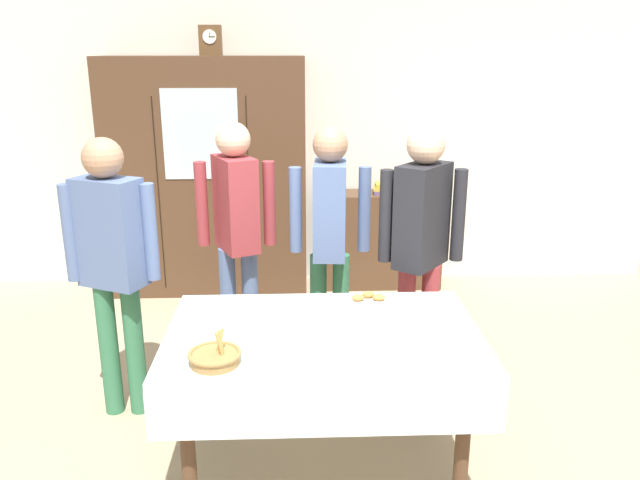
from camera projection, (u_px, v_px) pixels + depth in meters
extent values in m
plane|color=tan|center=(321.00, 439.00, 3.54)|extent=(12.00, 12.00, 0.00)
cube|color=silver|center=(310.00, 135.00, 5.68)|extent=(6.40, 0.10, 2.70)
cylinder|color=#4C3321|center=(187.00, 445.00, 2.88)|extent=(0.07, 0.07, 0.73)
cylinder|color=#4C3321|center=(463.00, 439.00, 2.93)|extent=(0.07, 0.07, 0.73)
cylinder|color=#4C3321|center=(208.00, 369.00, 3.56)|extent=(0.07, 0.07, 0.73)
cylinder|color=#4C3321|center=(431.00, 365.00, 3.61)|extent=(0.07, 0.07, 0.73)
cube|color=silver|center=(323.00, 333.00, 3.13)|extent=(1.55, 0.99, 0.03)
cube|color=silver|center=(328.00, 412.00, 2.70)|extent=(1.55, 0.01, 0.24)
cube|color=#4C3321|center=(207.00, 178.00, 5.46)|extent=(1.71, 0.45, 2.04)
cube|color=silver|center=(201.00, 134.00, 5.12)|extent=(0.62, 0.01, 0.74)
cube|color=black|center=(159.00, 196.00, 5.26)|extent=(0.01, 0.01, 1.64)
cube|color=black|center=(249.00, 195.00, 5.29)|extent=(0.01, 0.01, 1.64)
cube|color=brown|center=(211.00, 40.00, 5.13)|extent=(0.18, 0.10, 0.24)
cylinder|color=white|center=(209.00, 37.00, 5.07)|extent=(0.11, 0.01, 0.11)
cube|color=black|center=(209.00, 35.00, 5.06)|extent=(0.00, 0.00, 0.04)
cube|color=black|center=(212.00, 37.00, 5.06)|extent=(0.05, 0.00, 0.00)
cube|color=#4C3321|center=(381.00, 239.00, 5.74)|extent=(1.07, 0.35, 0.87)
cube|color=#664C7A|center=(382.00, 191.00, 5.60)|extent=(0.17, 0.23, 0.03)
cube|color=#B29333|center=(382.00, 188.00, 5.60)|extent=(0.19, 0.23, 0.02)
cube|color=#B29333|center=(382.00, 185.00, 5.59)|extent=(0.13, 0.18, 0.04)
cylinder|color=silver|center=(351.00, 319.00, 3.25)|extent=(0.13, 0.13, 0.01)
cylinder|color=silver|center=(351.00, 314.00, 3.24)|extent=(0.08, 0.08, 0.05)
torus|color=silver|center=(359.00, 313.00, 3.24)|extent=(0.04, 0.01, 0.04)
cylinder|color=white|center=(267.00, 319.00, 3.26)|extent=(0.13, 0.13, 0.01)
cylinder|color=white|center=(267.00, 313.00, 3.25)|extent=(0.08, 0.08, 0.05)
torus|color=white|center=(274.00, 312.00, 3.25)|extent=(0.04, 0.01, 0.04)
cylinder|color=white|center=(421.00, 317.00, 3.28)|extent=(0.13, 0.13, 0.01)
cylinder|color=white|center=(422.00, 311.00, 3.27)|extent=(0.08, 0.08, 0.05)
torus|color=white|center=(429.00, 311.00, 3.27)|extent=(0.04, 0.01, 0.04)
cylinder|color=#47230F|center=(422.00, 307.00, 3.26)|extent=(0.06, 0.06, 0.01)
cylinder|color=silver|center=(298.00, 313.00, 3.32)|extent=(0.13, 0.13, 0.01)
cylinder|color=silver|center=(298.00, 308.00, 3.31)|extent=(0.08, 0.08, 0.05)
torus|color=silver|center=(305.00, 307.00, 3.31)|extent=(0.04, 0.01, 0.04)
cylinder|color=white|center=(324.00, 364.00, 2.79)|extent=(0.13, 0.13, 0.01)
cylinder|color=white|center=(324.00, 357.00, 2.78)|extent=(0.08, 0.08, 0.05)
torus|color=white|center=(332.00, 356.00, 2.78)|extent=(0.04, 0.01, 0.04)
cylinder|color=#9E7542|center=(215.00, 359.00, 2.79)|extent=(0.22, 0.22, 0.05)
torus|color=#9E7542|center=(214.00, 354.00, 2.79)|extent=(0.24, 0.24, 0.02)
cylinder|color=tan|center=(220.00, 345.00, 2.76)|extent=(0.04, 0.02, 0.12)
cylinder|color=tan|center=(221.00, 343.00, 2.77)|extent=(0.03, 0.03, 0.12)
cylinder|color=tan|center=(220.00, 342.00, 2.79)|extent=(0.04, 0.04, 0.12)
cylinder|color=white|center=(369.00, 303.00, 3.46)|extent=(0.28, 0.28, 0.01)
ellipsoid|color=#BC7F3D|center=(379.00, 297.00, 3.47)|extent=(0.07, 0.05, 0.04)
ellipsoid|color=#BC7F3D|center=(368.00, 295.00, 3.51)|extent=(0.07, 0.05, 0.04)
ellipsoid|color=#BC7F3D|center=(358.00, 298.00, 3.46)|extent=(0.07, 0.05, 0.04)
cube|color=silver|center=(236.00, 305.00, 3.44)|extent=(0.10, 0.01, 0.00)
ellipsoid|color=silver|center=(246.00, 304.00, 3.44)|extent=(0.03, 0.02, 0.01)
cube|color=silver|center=(304.00, 342.00, 3.00)|extent=(0.10, 0.01, 0.00)
ellipsoid|color=silver|center=(315.00, 342.00, 3.00)|extent=(0.03, 0.02, 0.01)
cube|color=silver|center=(396.00, 353.00, 2.90)|extent=(0.10, 0.01, 0.00)
ellipsoid|color=silver|center=(408.00, 352.00, 2.90)|extent=(0.03, 0.02, 0.01)
cylinder|color=#33704C|center=(109.00, 349.00, 3.70)|extent=(0.11, 0.11, 0.82)
cylinder|color=#33704C|center=(135.00, 349.00, 3.70)|extent=(0.11, 0.11, 0.82)
cube|color=slate|center=(110.00, 233.00, 3.49)|extent=(0.41, 0.33, 0.61)
sphere|color=tan|center=(103.00, 158.00, 3.37)|extent=(0.22, 0.22, 0.22)
cylinder|color=slate|center=(70.00, 233.00, 3.48)|extent=(0.08, 0.08, 0.55)
cylinder|color=slate|center=(150.00, 232.00, 3.50)|extent=(0.08, 0.08, 0.55)
cylinder|color=#33704C|center=(318.00, 313.00, 4.21)|extent=(0.11, 0.11, 0.81)
cylinder|color=#33704C|center=(341.00, 312.00, 4.22)|extent=(0.11, 0.11, 0.81)
cube|color=slate|center=(330.00, 210.00, 4.01)|extent=(0.23, 0.38, 0.61)
sphere|color=tan|center=(330.00, 144.00, 3.89)|extent=(0.22, 0.22, 0.22)
cylinder|color=slate|center=(295.00, 210.00, 4.00)|extent=(0.08, 0.08, 0.55)
cylinder|color=slate|center=(364.00, 209.00, 4.02)|extent=(0.08, 0.08, 0.55)
cylinder|color=slate|center=(229.00, 306.00, 4.31)|extent=(0.11, 0.11, 0.82)
cylinder|color=slate|center=(251.00, 306.00, 4.32)|extent=(0.11, 0.11, 0.82)
cube|color=#933338|center=(236.00, 204.00, 4.11)|extent=(0.33, 0.41, 0.62)
sphere|color=#DBB293|center=(233.00, 139.00, 3.98)|extent=(0.22, 0.22, 0.22)
cylinder|color=#933338|center=(202.00, 204.00, 4.10)|extent=(0.08, 0.08, 0.56)
cylinder|color=#933338|center=(269.00, 203.00, 4.11)|extent=(0.08, 0.08, 0.56)
cylinder|color=#933338|center=(405.00, 327.00, 3.97)|extent=(0.11, 0.11, 0.83)
cylinder|color=#933338|center=(429.00, 327.00, 3.98)|extent=(0.11, 0.11, 0.83)
cube|color=#232328|center=(422.00, 216.00, 3.76)|extent=(0.38, 0.40, 0.62)
sphere|color=#DBB293|center=(426.00, 145.00, 3.64)|extent=(0.23, 0.23, 0.23)
cylinder|color=#232328|center=(386.00, 216.00, 3.76)|extent=(0.08, 0.08, 0.56)
cylinder|color=#232328|center=(459.00, 215.00, 3.77)|extent=(0.08, 0.08, 0.56)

